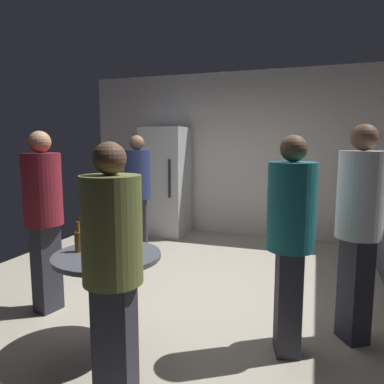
{
  "coord_description": "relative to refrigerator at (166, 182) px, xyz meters",
  "views": [
    {
      "loc": [
        1.23,
        -3.4,
        1.56
      ],
      "look_at": [
        -0.09,
        0.43,
        1.0
      ],
      "focal_mm": 34.07,
      "sensor_mm": 36.0,
      "label": 1
    }
  ],
  "objects": [
    {
      "name": "person_in_teal_shirt",
      "position": [
        2.23,
        -2.97,
        0.04
      ],
      "size": [
        0.41,
        0.41,
        1.61
      ],
      "rotation": [
        0.0,
        0.0,
        -2.9
      ],
      "color": "#2D2D38",
      "rests_on": "ground_plane"
    },
    {
      "name": "person_in_navy_shirt",
      "position": [
        0.15,
        -1.3,
        0.06
      ],
      "size": [
        0.43,
        0.43,
        1.65
      ],
      "rotation": [
        0.0,
        0.0,
        -1.25
      ],
      "color": "#2D2D38",
      "rests_on": "ground_plane"
    },
    {
      "name": "beer_bottle_amber",
      "position": [
        0.71,
        -3.35,
        -0.08
      ],
      "size": [
        0.06,
        0.06,
        0.23
      ],
      "color": "#8C5919",
      "rests_on": "foreground_table"
    },
    {
      "name": "beer_bottle_brown",
      "position": [
        1.09,
        -3.22,
        -0.08
      ],
      "size": [
        0.06,
        0.06,
        0.23
      ],
      "color": "#593314",
      "rests_on": "foreground_table"
    },
    {
      "name": "ground_plane",
      "position": [
        1.17,
        -2.2,
        -0.95
      ],
      "size": [
        5.2,
        5.2,
        0.1
      ],
      "primitive_type": "cube",
      "color": "#B2A893"
    },
    {
      "name": "person_in_olive_shirt",
      "position": [
        1.33,
        -3.87,
        0.01
      ],
      "size": [
        0.36,
        0.36,
        1.56
      ],
      "rotation": [
        0.0,
        0.0,
        1.63
      ],
      "color": "#2D2D38",
      "rests_on": "ground_plane"
    },
    {
      "name": "person_in_maroon_shirt",
      "position": [
        0.07,
        -2.98,
        0.07
      ],
      "size": [
        0.4,
        0.4,
        1.66
      ],
      "rotation": [
        0.0,
        0.0,
        -0.21
      ],
      "color": "#2D2D38",
      "rests_on": "ground_plane"
    },
    {
      "name": "refrigerator",
      "position": [
        0.0,
        0.0,
        0.0
      ],
      "size": [
        0.7,
        0.68,
        1.8
      ],
      "color": "silver",
      "rests_on": "ground_plane"
    },
    {
      "name": "plastic_cup_white",
      "position": [
        1.0,
        -3.51,
        -0.11
      ],
      "size": [
        0.08,
        0.08,
        0.11
      ],
      "primitive_type": "cylinder",
      "color": "white",
      "rests_on": "foreground_table"
    },
    {
      "name": "foreground_table",
      "position": [
        0.94,
        -3.33,
        -0.27
      ],
      "size": [
        0.8,
        0.8,
        0.73
      ],
      "color": "#4C515B",
      "rests_on": "ground_plane"
    },
    {
      "name": "wall_back",
      "position": [
        1.17,
        0.43,
        0.45
      ],
      "size": [
        5.32,
        0.06,
        2.7
      ],
      "primitive_type": "cube",
      "color": "silver",
      "rests_on": "ground_plane"
    },
    {
      "name": "person_in_white_shirt",
      "position": [
        2.71,
        -2.62,
        0.09
      ],
      "size": [
        0.47,
        0.47,
        1.69
      ],
      "rotation": [
        0.0,
        0.0,
        -2.6
      ],
      "color": "#2D2D38",
      "rests_on": "ground_plane"
    }
  ]
}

